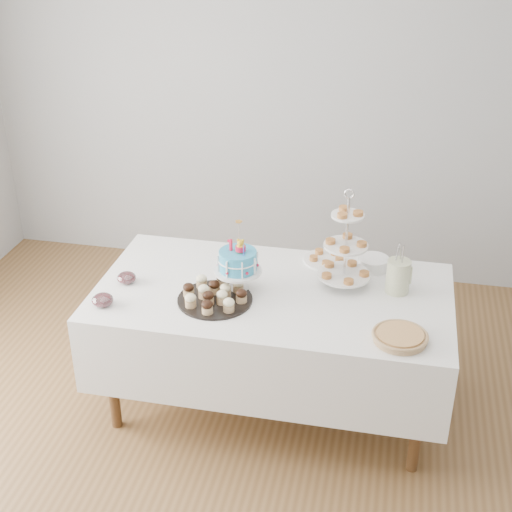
% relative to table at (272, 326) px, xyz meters
% --- Properties ---
extents(floor, '(5.00, 5.00, 0.00)m').
position_rel_table_xyz_m(floor, '(0.00, -0.30, -0.54)').
color(floor, brown).
rests_on(floor, ground).
extents(walls, '(5.04, 4.04, 2.70)m').
position_rel_table_xyz_m(walls, '(0.00, -0.30, 0.81)').
color(walls, '#9A9C9F').
rests_on(walls, floor).
extents(table, '(1.92, 1.02, 0.77)m').
position_rel_table_xyz_m(table, '(0.00, 0.00, 0.00)').
color(table, white).
rests_on(table, floor).
extents(birthday_cake, '(0.26, 0.26, 0.39)m').
position_rel_table_xyz_m(birthday_cake, '(-0.19, -0.02, 0.33)').
color(birthday_cake, white).
rests_on(birthday_cake, table).
extents(cupcake_tray, '(0.40, 0.40, 0.09)m').
position_rel_table_xyz_m(cupcake_tray, '(-0.28, -0.16, 0.27)').
color(cupcake_tray, black).
rests_on(cupcake_tray, table).
extents(pie, '(0.27, 0.27, 0.04)m').
position_rel_table_xyz_m(pie, '(0.69, -0.34, 0.25)').
color(pie, '#A07D57').
rests_on(pie, table).
extents(tiered_stand, '(0.29, 0.29, 0.57)m').
position_rel_table_xyz_m(tiered_stand, '(0.37, 0.15, 0.46)').
color(tiered_stand, silver).
rests_on(tiered_stand, table).
extents(plate_stack, '(0.18, 0.18, 0.07)m').
position_rel_table_xyz_m(plate_stack, '(0.51, 0.36, 0.26)').
color(plate_stack, white).
rests_on(plate_stack, table).
extents(pastry_plate, '(0.27, 0.27, 0.04)m').
position_rel_table_xyz_m(pastry_plate, '(0.24, 0.40, 0.24)').
color(pastry_plate, white).
rests_on(pastry_plate, table).
extents(jam_bowl_a, '(0.11, 0.11, 0.07)m').
position_rel_table_xyz_m(jam_bowl_a, '(-0.84, -0.33, 0.26)').
color(jam_bowl_a, silver).
rests_on(jam_bowl_a, table).
extents(jam_bowl_b, '(0.10, 0.10, 0.06)m').
position_rel_table_xyz_m(jam_bowl_b, '(-0.81, -0.08, 0.26)').
color(jam_bowl_b, silver).
rests_on(jam_bowl_b, table).
extents(utensil_pitcher, '(0.14, 0.13, 0.28)m').
position_rel_table_xyz_m(utensil_pitcher, '(0.66, 0.13, 0.33)').
color(utensil_pitcher, '#EFE6CE').
rests_on(utensil_pitcher, table).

